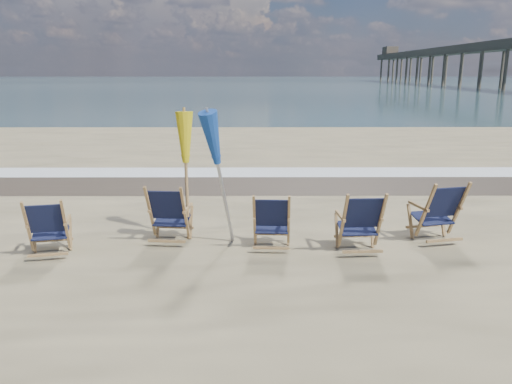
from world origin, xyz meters
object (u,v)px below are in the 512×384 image
Objects in this scene: beach_chair_1 at (185,215)px; beach_chair_4 at (459,211)px; umbrella_blue at (221,140)px; beach_chair_3 at (380,223)px; beach_chair_2 at (289,223)px; umbrella_yellow at (185,145)px; fishing_pier at (499,59)px; beach_chair_0 at (66,227)px.

beach_chair_4 is (4.56, 0.11, 0.03)m from beach_chair_1.
beach_chair_4 reaches higher than beach_chair_1.
umbrella_blue is (0.62, -0.05, 1.25)m from beach_chair_1.
beach_chair_1 is 0.99× the size of beach_chair_3.
beach_chair_4 is at bearing 2.35° from umbrella_blue.
beach_chair_2 is at bearing -13.68° from umbrella_blue.
fishing_pier is (39.18, 71.46, 3.01)m from umbrella_yellow.
fishing_pier reaches higher than umbrella_yellow.
beach_chair_1 is at bearing -175.67° from beach_chair_0.
beach_chair_0 is at bearing -6.90° from beach_chair_4.
beach_chair_2 is 2.17m from umbrella_yellow.
umbrella_blue is 0.02× the size of fishing_pier.
umbrella_yellow is (1.76, 0.93, 1.15)m from beach_chair_0.
fishing_pier is (34.61, 71.75, 4.10)m from beach_chair_4.
umbrella_yellow reaches higher than beach_chair_1.
fishing_pier is at bearing -131.59° from beach_chair_0.
fishing_pier reaches higher than beach_chair_1.
beach_chair_2 is 0.42× the size of umbrella_blue.
beach_chair_2 is 81.43m from fishing_pier.
umbrella_yellow is 0.02× the size of fishing_pier.
umbrella_yellow is at bearing 144.30° from umbrella_blue.
umbrella_blue reaches higher than beach_chair_4.
umbrella_blue is (0.63, -0.45, 0.14)m from umbrella_yellow.
beach_chair_1 is 81.95m from fishing_pier.
beach_chair_2 is at bearing 171.38° from beach_chair_0.
beach_chair_0 is at bearing -152.30° from umbrella_yellow.
fishing_pier reaches higher than beach_chair_2.
beach_chair_3 is at bearing -15.35° from umbrella_yellow.
beach_chair_1 is at bearing -6.90° from beach_chair_2.
beach_chair_0 is 83.27m from fishing_pier.
beach_chair_0 is at bearing -2.42° from beach_chair_3.
beach_chair_4 reaches higher than beach_chair_3.
beach_chair_2 is 1.69m from umbrella_blue.
umbrella_blue reaches higher than beach_chair_3.
beach_chair_1 is at bearing -88.44° from umbrella_yellow.
umbrella_blue is (-3.94, -0.16, 1.23)m from beach_chair_4.
beach_chair_2 is 0.89× the size of beach_chair_4.
beach_chair_4 is at bearing -172.62° from beach_chair_1.
beach_chair_1 is 3.15m from beach_chair_3.
beach_chair_0 is at bearing -119.49° from fishing_pier.
umbrella_yellow is at bearing -18.57° from beach_chair_3.
beach_chair_2 is at bearing 175.54° from beach_chair_1.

